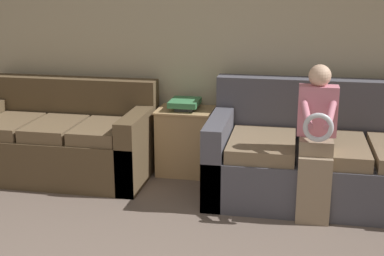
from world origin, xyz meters
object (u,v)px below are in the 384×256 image
at_px(couch_side, 63,141).
at_px(side_shelf, 185,140).
at_px(child_left_seated, 316,137).
at_px(book_stack, 185,104).
at_px(couch_main, 331,160).

height_order(couch_side, side_shelf, couch_side).
bearing_deg(couch_side, child_left_seated, -12.77).
bearing_deg(book_stack, side_shelf, -64.86).
relative_size(couch_side, side_shelf, 2.68).
bearing_deg(book_stack, couch_main, -13.97).
distance_m(couch_main, side_shelf, 1.33).
height_order(couch_main, child_left_seated, child_left_seated).
xyz_separation_m(couch_side, book_stack, (1.10, 0.24, 0.35)).
distance_m(couch_side, book_stack, 1.18).
bearing_deg(side_shelf, couch_main, -13.87).
distance_m(side_shelf, book_stack, 0.35).
height_order(couch_side, book_stack, couch_side).
height_order(couch_main, book_stack, couch_main).
bearing_deg(child_left_seated, couch_side, 167.23).
height_order(couch_main, couch_side, couch_main).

